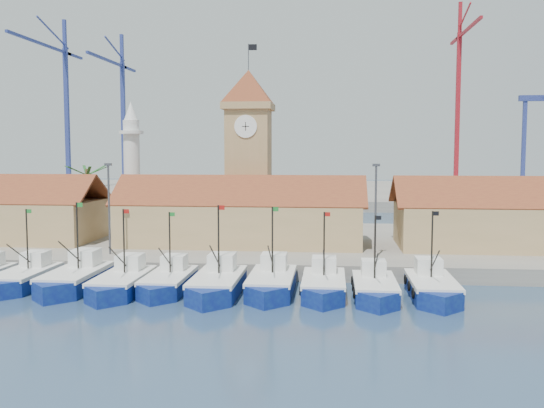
# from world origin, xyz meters

# --- Properties ---
(ground) EXTENTS (400.00, 400.00, 0.00)m
(ground) POSITION_xyz_m (0.00, 0.00, 0.00)
(ground) COLOR #1B3448
(ground) RESTS_ON ground
(quay) EXTENTS (140.00, 32.00, 1.50)m
(quay) POSITION_xyz_m (0.00, 24.00, 0.75)
(quay) COLOR gray
(quay) RESTS_ON ground
(terminal) EXTENTS (240.00, 80.00, 2.00)m
(terminal) POSITION_xyz_m (0.00, 110.00, 1.00)
(terminal) COLOR gray
(terminal) RESTS_ON ground
(boat_1) EXTENTS (3.43, 9.41, 7.12)m
(boat_1) POSITION_xyz_m (-16.40, 3.21, 0.74)
(boat_1) COLOR navy
(boat_1) RESTS_ON ground
(boat_2) EXTENTS (3.76, 10.29, 7.79)m
(boat_2) POSITION_xyz_m (-11.78, 2.94, 0.80)
(boat_2) COLOR navy
(boat_2) RESTS_ON ground
(boat_3) EXTENTS (3.53, 9.68, 7.32)m
(boat_3) POSITION_xyz_m (-7.35, 2.06, 0.76)
(boat_3) COLOR navy
(boat_3) RESTS_ON ground
(boat_4) EXTENTS (3.38, 9.25, 7.00)m
(boat_4) POSITION_xyz_m (-3.69, 2.98, 0.72)
(boat_4) COLOR navy
(boat_4) RESTS_ON ground
(boat_5) EXTENTS (3.73, 10.21, 7.72)m
(boat_5) POSITION_xyz_m (0.62, 2.19, 0.80)
(boat_5) COLOR navy
(boat_5) RESTS_ON ground
(boat_6) EXTENTS (3.63, 9.95, 7.53)m
(boat_6) POSITION_xyz_m (4.99, 3.12, 0.78)
(boat_6) COLOR navy
(boat_6) RESTS_ON ground
(boat_7) EXTENTS (3.45, 9.45, 7.15)m
(boat_7) POSITION_xyz_m (9.28, 2.89, 0.74)
(boat_7) COLOR navy
(boat_7) RESTS_ON ground
(boat_8) EXTENTS (3.36, 9.20, 6.96)m
(boat_8) POSITION_xyz_m (13.36, 2.28, 0.72)
(boat_8) COLOR navy
(boat_8) RESTS_ON ground
(boat_9) EXTENTS (3.54, 9.69, 7.33)m
(boat_9) POSITION_xyz_m (17.93, 2.78, 0.76)
(boat_9) COLOR navy
(boat_9) RESTS_ON ground
(hall_center) EXTENTS (27.04, 10.13, 7.61)m
(hall_center) POSITION_xyz_m (0.00, 20.00, 3.99)
(hall_center) COLOR tan
(hall_center) RESTS_ON quay
(hall_right) EXTENTS (31.20, 10.13, 7.61)m
(hall_right) POSITION_xyz_m (32.00, 20.00, 3.99)
(hall_right) COLOR tan
(hall_right) RESTS_ON quay
(clock_tower) EXTENTS (5.80, 5.80, 22.70)m
(clock_tower) POSITION_xyz_m (0.00, 26.00, 11.96)
(clock_tower) COLOR tan
(clock_tower) RESTS_ON quay
(minaret) EXTENTS (3.00, 3.00, 16.30)m
(minaret) POSITION_xyz_m (-15.00, 28.00, 9.73)
(minaret) COLOR silver
(minaret) RESTS_ON quay
(palm_tree) EXTENTS (5.60, 5.03, 8.39)m
(palm_tree) POSITION_xyz_m (-20.00, 26.00, 6.25)
(palm_tree) COLOR brown
(palm_tree) RESTS_ON quay
(lamp_posts) EXTENTS (80.70, 0.25, 9.03)m
(lamp_posts) POSITION_xyz_m (0.50, 12.00, 6.48)
(lamp_posts) COLOR #3F3F44
(lamp_posts) RESTS_ON quay
(crane_blue_far) EXTENTS (1.00, 37.50, 42.06)m
(crane_blue_far) POSITION_xyz_m (-56.56, 99.85, 25.73)
(crane_blue_far) COLOR navy
(crane_blue_far) RESTS_ON terminal
(crane_blue_near) EXTENTS (1.00, 32.61, 39.35)m
(crane_blue_near) POSITION_xyz_m (-44.09, 106.53, 23.84)
(crane_blue_near) COLOR navy
(crane_blue_near) RESTS_ON terminal
(crane_red_right) EXTENTS (1.00, 31.30, 44.77)m
(crane_red_right) POSITION_xyz_m (39.83, 103.85, 26.71)
(crane_red_right) COLOR maroon
(crane_red_right) RESTS_ON terminal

